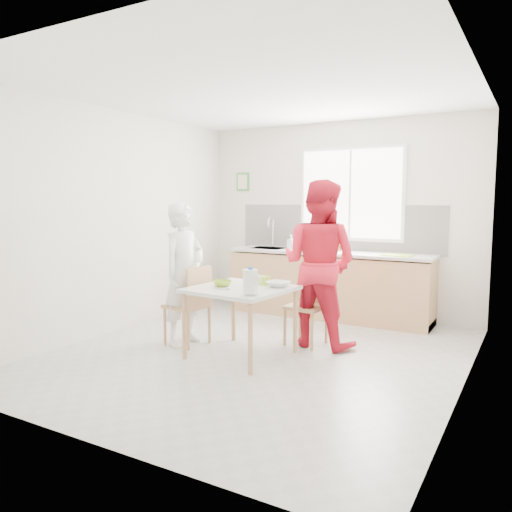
{
  "coord_description": "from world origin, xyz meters",
  "views": [
    {
      "loc": [
        2.51,
        -4.45,
        1.61
      ],
      "look_at": [
        -0.15,
        0.2,
        1.01
      ],
      "focal_mm": 35.0,
      "sensor_mm": 36.0,
      "label": 1
    }
  ],
  "objects_px": {
    "person_white": "(184,274)",
    "milk_jug": "(251,281)",
    "bowl_white": "(278,284)",
    "wine_bottle_b": "(318,240)",
    "dining_table": "(241,295)",
    "bowl_green": "(222,283)",
    "chair_far": "(309,302)",
    "wine_bottle_a": "(316,238)",
    "person_red": "(319,264)",
    "chair_left": "(191,302)"
  },
  "relations": [
    {
      "from": "person_white",
      "to": "milk_jug",
      "type": "xyz_separation_m",
      "value": [
        1.08,
        -0.37,
        0.06
      ]
    },
    {
      "from": "bowl_white",
      "to": "wine_bottle_b",
      "type": "bearing_deg",
      "value": 100.66
    },
    {
      "from": "dining_table",
      "to": "wine_bottle_b",
      "type": "distance_m",
      "value": 2.17
    },
    {
      "from": "bowl_green",
      "to": "wine_bottle_b",
      "type": "height_order",
      "value": "wine_bottle_b"
    },
    {
      "from": "chair_far",
      "to": "bowl_white",
      "type": "relative_size",
      "value": 3.68
    },
    {
      "from": "person_white",
      "to": "milk_jug",
      "type": "bearing_deg",
      "value": -104.12
    },
    {
      "from": "bowl_green",
      "to": "wine_bottle_b",
      "type": "relative_size",
      "value": 0.65
    },
    {
      "from": "wine_bottle_a",
      "to": "chair_far",
      "type": "bearing_deg",
      "value": -69.78
    },
    {
      "from": "wine_bottle_a",
      "to": "wine_bottle_b",
      "type": "relative_size",
      "value": 1.07
    },
    {
      "from": "person_red",
      "to": "milk_jug",
      "type": "bearing_deg",
      "value": 82.11
    },
    {
      "from": "bowl_white",
      "to": "wine_bottle_b",
      "type": "distance_m",
      "value": 1.97
    },
    {
      "from": "chair_far",
      "to": "wine_bottle_b",
      "type": "height_order",
      "value": "wine_bottle_b"
    },
    {
      "from": "chair_far",
      "to": "bowl_green",
      "type": "bearing_deg",
      "value": -122.44
    },
    {
      "from": "person_white",
      "to": "milk_jug",
      "type": "relative_size",
      "value": 6.41
    },
    {
      "from": "wine_bottle_a",
      "to": "milk_jug",
      "type": "bearing_deg",
      "value": -80.95
    },
    {
      "from": "chair_far",
      "to": "dining_table",
      "type": "bearing_deg",
      "value": -113.23
    },
    {
      "from": "chair_left",
      "to": "wine_bottle_b",
      "type": "distance_m",
      "value": 2.25
    },
    {
      "from": "person_red",
      "to": "wine_bottle_a",
      "type": "relative_size",
      "value": 5.73
    },
    {
      "from": "dining_table",
      "to": "milk_jug",
      "type": "height_order",
      "value": "milk_jug"
    },
    {
      "from": "bowl_green",
      "to": "chair_far",
      "type": "bearing_deg",
      "value": 52.63
    },
    {
      "from": "person_red",
      "to": "bowl_green",
      "type": "bearing_deg",
      "value": 52.02
    },
    {
      "from": "person_white",
      "to": "person_red",
      "type": "height_order",
      "value": "person_red"
    },
    {
      "from": "bowl_white",
      "to": "wine_bottle_b",
      "type": "height_order",
      "value": "wine_bottle_b"
    },
    {
      "from": "chair_left",
      "to": "bowl_green",
      "type": "bearing_deg",
      "value": 84.09
    },
    {
      "from": "chair_far",
      "to": "wine_bottle_a",
      "type": "xyz_separation_m",
      "value": [
        -0.52,
        1.41,
        0.6
      ]
    },
    {
      "from": "dining_table",
      "to": "bowl_white",
      "type": "relative_size",
      "value": 4.32
    },
    {
      "from": "wine_bottle_b",
      "to": "chair_left",
      "type": "bearing_deg",
      "value": -107.19
    },
    {
      "from": "chair_left",
      "to": "bowl_green",
      "type": "relative_size",
      "value": 4.55
    },
    {
      "from": "chair_far",
      "to": "bowl_white",
      "type": "height_order",
      "value": "chair_far"
    },
    {
      "from": "person_white",
      "to": "wine_bottle_b",
      "type": "distance_m",
      "value": 2.21
    },
    {
      "from": "chair_far",
      "to": "wine_bottle_b",
      "type": "relative_size",
      "value": 2.88
    },
    {
      "from": "wine_bottle_a",
      "to": "person_white",
      "type": "bearing_deg",
      "value": -107.93
    },
    {
      "from": "dining_table",
      "to": "chair_far",
      "type": "height_order",
      "value": "chair_far"
    },
    {
      "from": "bowl_green",
      "to": "dining_table",
      "type": "bearing_deg",
      "value": 9.1
    },
    {
      "from": "dining_table",
      "to": "bowl_green",
      "type": "xyz_separation_m",
      "value": [
        -0.2,
        -0.03,
        0.11
      ]
    },
    {
      "from": "person_red",
      "to": "bowl_white",
      "type": "xyz_separation_m",
      "value": [
        -0.22,
        -0.55,
        -0.17
      ]
    },
    {
      "from": "milk_jug",
      "to": "chair_far",
      "type": "bearing_deg",
      "value": 88.63
    },
    {
      "from": "chair_far",
      "to": "bowl_green",
      "type": "xyz_separation_m",
      "value": [
        -0.62,
        -0.81,
        0.28
      ]
    },
    {
      "from": "dining_table",
      "to": "person_white",
      "type": "bearing_deg",
      "value": 175.06
    },
    {
      "from": "chair_left",
      "to": "wine_bottle_a",
      "type": "distance_m",
      "value": 2.29
    },
    {
      "from": "chair_far",
      "to": "person_white",
      "type": "distance_m",
      "value": 1.44
    },
    {
      "from": "bowl_green",
      "to": "wine_bottle_b",
      "type": "xyz_separation_m",
      "value": [
        0.16,
        2.16,
        0.32
      ]
    },
    {
      "from": "chair_far",
      "to": "bowl_white",
      "type": "bearing_deg",
      "value": -95.05
    },
    {
      "from": "bowl_white",
      "to": "wine_bottle_b",
      "type": "relative_size",
      "value": 0.78
    },
    {
      "from": "dining_table",
      "to": "person_red",
      "type": "relative_size",
      "value": 0.55
    },
    {
      "from": "person_red",
      "to": "milk_jug",
      "type": "distance_m",
      "value": 1.11
    },
    {
      "from": "chair_left",
      "to": "bowl_green",
      "type": "xyz_separation_m",
      "value": [
        0.48,
        -0.09,
        0.26
      ]
    },
    {
      "from": "dining_table",
      "to": "chair_left",
      "type": "height_order",
      "value": "chair_left"
    },
    {
      "from": "bowl_green",
      "to": "milk_jug",
      "type": "bearing_deg",
      "value": -28.61
    },
    {
      "from": "chair_left",
      "to": "milk_jug",
      "type": "xyz_separation_m",
      "value": [
        0.98,
        -0.37,
        0.37
      ]
    }
  ]
}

